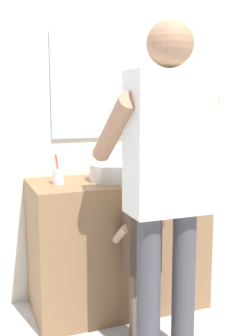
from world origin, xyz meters
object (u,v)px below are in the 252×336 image
(soap_bottle, at_px, (169,166))
(child_toddler, at_px, (142,251))
(toothbrush_cup, at_px, (58,176))
(adult_parent, at_px, (167,165))

(soap_bottle, distance_m, child_toddler, 0.69)
(soap_bottle, relative_size, child_toddler, 0.19)
(toothbrush_cup, distance_m, child_toddler, 0.69)
(child_toddler, relative_size, adult_parent, 0.49)
(toothbrush_cup, relative_size, adult_parent, 0.12)
(adult_parent, bearing_deg, soap_bottle, 62.01)
(toothbrush_cup, relative_size, child_toddler, 0.24)
(soap_bottle, xyz_separation_m, child_toddler, (-0.37, -0.40, -0.42))
(child_toddler, bearing_deg, adult_parent, -85.59)
(soap_bottle, bearing_deg, child_toddler, -132.82)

